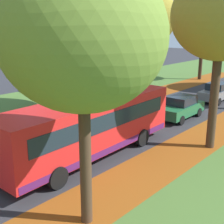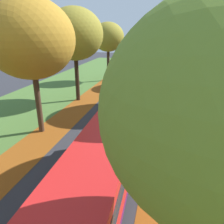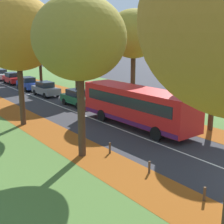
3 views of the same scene
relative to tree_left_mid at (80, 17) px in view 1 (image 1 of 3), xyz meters
The scene contains 12 objects.
grass_verge_left 8.41m from the tree_left_mid, 146.31° to the left, with size 12.00×90.00×0.01m, color #476B2D.
leaf_litter_left 7.81m from the tree_left_mid, 78.13° to the right, with size 2.80×60.00×0.00m, color #8C4714.
leaf_litter_right 12.60m from the tree_left_mid, 18.98° to the right, with size 2.80×60.00×0.00m, color #8C4714.
road_centre_line 9.16m from the tree_left_mid, 25.96° to the left, with size 0.12×80.00×0.01m, color silver.
tree_left_mid is the anchor object (origin of this frame).
tree_left_far 8.42m from the tree_left_mid, 92.10° to the left, with size 5.99×5.99×9.87m.
tree_left_distant 19.26m from the tree_left_mid, 88.77° to the left, with size 4.75×4.75×8.70m.
tree_right_near 14.40m from the tree_left_mid, 42.79° to the right, with size 5.03×5.03×8.48m.
tree_right_mid 10.83m from the tree_left_mid, ahead, with size 5.00×5.00×9.22m.
bus 10.38m from the tree_left_mid, 40.73° to the right, with size 2.86×10.46×2.98m.
car_green_lead 9.77m from the tree_left_mid, 24.84° to the left, with size 1.83×4.22×1.62m.
car_grey_following 13.39m from the tree_left_mid, 56.31° to the left, with size 1.84×4.23×1.62m.
Camera 1 is at (12.05, 1.21, 6.56)m, focal length 50.00 mm.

